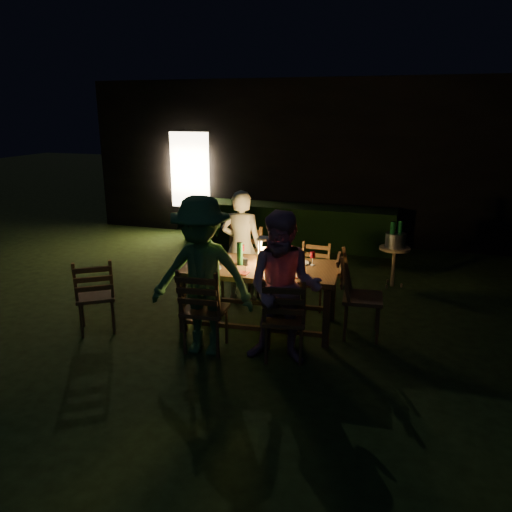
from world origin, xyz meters
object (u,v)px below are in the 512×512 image
(dining_table, at_px, (260,272))
(chair_far_right, at_px, (312,288))
(chair_near_right, at_px, (284,333))
(person_opp_right, at_px, (284,289))
(bottle_table, at_px, (240,254))
(ice_bucket, at_px, (395,240))
(bottle_bucket_a, at_px, (392,237))
(person_opp_left, at_px, (202,277))
(chair_near_left, at_px, (205,324))
(bottle_bucket_b, at_px, (399,237))
(chair_spare, at_px, (97,308))
(person_house_side, at_px, (241,246))
(chair_end, at_px, (360,311))
(side_table, at_px, (394,252))
(chair_far_left, at_px, (241,279))
(lantern, at_px, (265,253))

(dining_table, height_order, chair_far_right, chair_far_right)
(chair_near_right, distance_m, person_opp_right, 0.53)
(person_opp_right, xyz_separation_m, bottle_table, (-0.76, 0.76, 0.10))
(ice_bucket, distance_m, bottle_bucket_a, 0.08)
(person_opp_right, distance_m, person_opp_left, 0.90)
(chair_near_right, relative_size, bottle_table, 3.59)
(dining_table, height_order, chair_near_left, chair_near_left)
(chair_near_right, xyz_separation_m, bottle_table, (-0.76, 0.71, 0.63))
(chair_near_right, distance_m, bottle_bucket_b, 3.01)
(chair_spare, height_order, person_house_side, person_house_side)
(chair_spare, relative_size, ice_bucket, 3.31)
(ice_bucket, bearing_deg, chair_end, -98.14)
(person_opp_right, height_order, bottle_table, person_opp_right)
(bottle_table, bearing_deg, chair_near_left, -99.90)
(person_house_side, relative_size, side_table, 2.53)
(chair_end, bearing_deg, chair_far_left, -115.73)
(bottle_bucket_b, bearing_deg, person_opp_right, -110.01)
(chair_near_right, height_order, chair_spare, chair_near_right)
(chair_end, distance_m, person_house_side, 1.92)
(dining_table, bearing_deg, ice_bucket, 48.80)
(side_table, bearing_deg, person_opp_right, -109.37)
(person_opp_left, height_order, bottle_table, person_opp_left)
(chair_near_left, xyz_separation_m, chair_end, (1.61, 0.90, 0.01))
(person_house_side, distance_m, ice_bucket, 2.36)
(chair_end, xyz_separation_m, bottle_table, (-1.47, -0.12, 0.61))
(chair_near_right, distance_m, chair_far_right, 1.54)
(lantern, bearing_deg, chair_near_right, -59.27)
(dining_table, bearing_deg, person_opp_left, -118.76)
(bottle_table, xyz_separation_m, bottle_bucket_a, (1.70, 2.00, -0.15))
(chair_near_left, xyz_separation_m, person_opp_left, (0.00, -0.05, 0.57))
(chair_spare, xyz_separation_m, side_table, (3.33, 2.79, 0.25))
(chair_spare, height_order, side_table, chair_spare)
(chair_near_left, relative_size, chair_end, 0.97)
(bottle_bucket_b, bearing_deg, chair_near_right, -110.36)
(person_house_side, xyz_separation_m, bottle_bucket_a, (1.96, 1.20, -0.01))
(dining_table, distance_m, ice_bucket, 2.51)
(chair_near_right, relative_size, chair_spare, 1.01)
(chair_spare, xyz_separation_m, lantern, (1.88, 0.82, 0.65))
(person_opp_left, bearing_deg, chair_far_right, 57.75)
(dining_table, xyz_separation_m, bottle_table, (-0.25, -0.02, 0.22))
(chair_near_left, distance_m, person_house_side, 1.66)
(chair_near_right, distance_m, person_house_side, 1.89)
(side_table, relative_size, bottle_bucket_b, 1.94)
(bottle_table, distance_m, bottle_bucket_a, 2.63)
(chair_spare, relative_size, bottle_table, 3.55)
(chair_spare, relative_size, bottle_bucket_a, 3.10)
(chair_near_left, relative_size, lantern, 2.98)
(person_house_side, bearing_deg, chair_end, 153.94)
(chair_end, bearing_deg, bottle_table, -91.00)
(chair_near_left, height_order, person_opp_right, person_opp_right)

